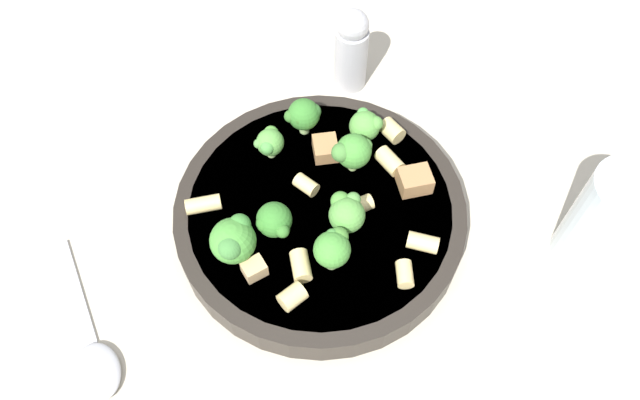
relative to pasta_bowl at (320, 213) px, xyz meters
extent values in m
plane|color=#BCB29E|center=(0.00, 0.00, -0.02)|extent=(2.00, 2.00, 0.00)
cylinder|color=#28231E|center=(0.00, 0.00, 0.00)|extent=(0.26, 0.26, 0.03)
cylinder|color=white|center=(0.00, 0.00, 0.01)|extent=(0.23, 0.23, 0.01)
torus|color=#28231E|center=(0.00, 0.00, 0.01)|extent=(0.25, 0.25, 0.00)
cylinder|color=#93B766|center=(0.02, -0.05, 0.02)|extent=(0.01, 0.01, 0.01)
sphere|color=#478E38|center=(0.02, -0.05, 0.04)|extent=(0.03, 0.03, 0.03)
sphere|color=#488538|center=(0.02, -0.06, 0.04)|extent=(0.01, 0.01, 0.01)
sphere|color=#488039|center=(0.02, -0.04, 0.04)|extent=(0.02, 0.02, 0.02)
sphere|color=#3E8E34|center=(0.01, -0.06, 0.04)|extent=(0.01, 0.01, 0.01)
cylinder|color=#9EC175|center=(0.07, 0.01, 0.02)|extent=(0.01, 0.01, 0.01)
sphere|color=#569942|center=(0.07, 0.01, 0.03)|extent=(0.03, 0.03, 0.03)
sphere|color=#538D43|center=(0.07, 0.02, 0.03)|extent=(0.01, 0.01, 0.01)
sphere|color=#53993B|center=(0.08, 0.00, 0.03)|extent=(0.01, 0.01, 0.01)
sphere|color=#4B9242|center=(0.07, 0.01, 0.03)|extent=(0.01, 0.01, 0.01)
cylinder|color=#93B766|center=(-0.03, -0.01, 0.02)|extent=(0.01, 0.01, 0.01)
sphere|color=#569942|center=(-0.03, -0.01, 0.04)|extent=(0.03, 0.03, 0.03)
sphere|color=#4E923A|center=(-0.02, -0.01, 0.04)|extent=(0.02, 0.02, 0.02)
sphere|color=#539043|center=(-0.03, -0.02, 0.04)|extent=(0.01, 0.01, 0.01)
sphere|color=#578839|center=(-0.03, 0.00, 0.04)|extent=(0.01, 0.01, 0.01)
cylinder|color=#9EC175|center=(0.08, -0.03, 0.02)|extent=(0.01, 0.01, 0.01)
sphere|color=#387A2D|center=(0.08, -0.03, 0.04)|extent=(0.03, 0.03, 0.03)
sphere|color=#32692C|center=(0.07, -0.04, 0.04)|extent=(0.01, 0.01, 0.01)
sphere|color=#366C29|center=(0.08, -0.02, 0.04)|extent=(0.01, 0.01, 0.01)
sphere|color=#366927|center=(0.07, -0.03, 0.04)|extent=(0.01, 0.01, 0.01)
cylinder|color=#84AD60|center=(-0.05, 0.02, 0.02)|extent=(0.01, 0.01, 0.02)
sphere|color=#478E38|center=(-0.05, 0.02, 0.04)|extent=(0.03, 0.03, 0.03)
sphere|color=#43883A|center=(-0.04, 0.02, 0.04)|extent=(0.01, 0.01, 0.01)
sphere|color=#488634|center=(-0.05, 0.01, 0.04)|extent=(0.02, 0.02, 0.02)
cylinder|color=#9EC175|center=(0.04, -0.07, 0.02)|extent=(0.01, 0.01, 0.01)
sphere|color=#569942|center=(0.04, -0.07, 0.03)|extent=(0.03, 0.03, 0.03)
sphere|color=#549240|center=(0.03, -0.08, 0.04)|extent=(0.01, 0.01, 0.01)
sphere|color=#4D9B44|center=(0.05, -0.08, 0.04)|extent=(0.01, 0.01, 0.01)
cylinder|color=#93B766|center=(0.00, 0.05, 0.02)|extent=(0.01, 0.01, 0.01)
sphere|color=#387A2D|center=(0.00, 0.05, 0.03)|extent=(0.03, 0.03, 0.03)
sphere|color=#376D29|center=(0.00, 0.05, 0.04)|extent=(0.01, 0.01, 0.01)
sphere|color=#35732A|center=(0.00, 0.05, 0.03)|extent=(0.01, 0.01, 0.01)
sphere|color=#38732C|center=(-0.01, 0.05, 0.03)|extent=(0.01, 0.01, 0.01)
cylinder|color=#84AD60|center=(0.00, 0.08, 0.02)|extent=(0.01, 0.01, 0.01)
sphere|color=#478E38|center=(0.00, 0.08, 0.04)|extent=(0.04, 0.04, 0.04)
sphere|color=#3F8537|center=(0.01, 0.07, 0.04)|extent=(0.02, 0.02, 0.02)
sphere|color=#3F7B39|center=(-0.01, 0.09, 0.04)|extent=(0.02, 0.02, 0.02)
cylinder|color=#E0C67F|center=(0.00, -0.08, 0.02)|extent=(0.03, 0.02, 0.02)
cylinder|color=#E0C67F|center=(-0.04, 0.05, 0.02)|extent=(0.03, 0.02, 0.02)
cylinder|color=#E0C67F|center=(-0.08, -0.05, 0.02)|extent=(0.03, 0.03, 0.01)
cylinder|color=#E0C67F|center=(-0.09, -0.02, 0.02)|extent=(0.02, 0.02, 0.01)
cylinder|color=#E0C67F|center=(0.02, 0.00, 0.02)|extent=(0.02, 0.02, 0.01)
cylinder|color=#E0C67F|center=(0.05, 0.08, 0.02)|extent=(0.02, 0.03, 0.01)
cylinder|color=#E0C67F|center=(-0.06, 0.07, 0.02)|extent=(0.02, 0.02, 0.02)
cylinder|color=#E0C67F|center=(-0.02, -0.03, 0.02)|extent=(0.02, 0.03, 0.01)
cylinder|color=#E0C67F|center=(0.03, -0.10, 0.02)|extent=(0.02, 0.02, 0.02)
cube|color=tan|center=(-0.02, 0.08, 0.02)|extent=(0.02, 0.02, 0.01)
cube|color=#A87A4C|center=(-0.03, -0.08, 0.02)|extent=(0.03, 0.03, 0.02)
cube|color=#A87A4C|center=(0.04, -0.04, 0.02)|extent=(0.03, 0.03, 0.01)
cylinder|color=silver|center=(-0.16, -0.18, 0.04)|extent=(0.06, 0.06, 0.11)
cylinder|color=silver|center=(-0.16, -0.18, 0.01)|extent=(0.05, 0.05, 0.05)
cylinder|color=#B2B2B7|center=(0.12, -0.12, 0.02)|extent=(0.03, 0.03, 0.07)
sphere|color=#B7B7BC|center=(0.12, -0.12, 0.06)|extent=(0.03, 0.03, 0.03)
cube|color=#B2B2B7|center=(0.06, 0.21, -0.01)|extent=(0.11, 0.03, 0.01)
ellipsoid|color=#B2B2B7|center=(-0.02, 0.22, -0.01)|extent=(0.05, 0.04, 0.01)
camera|label=1|loc=(-0.24, 0.16, 0.47)|focal=35.00mm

